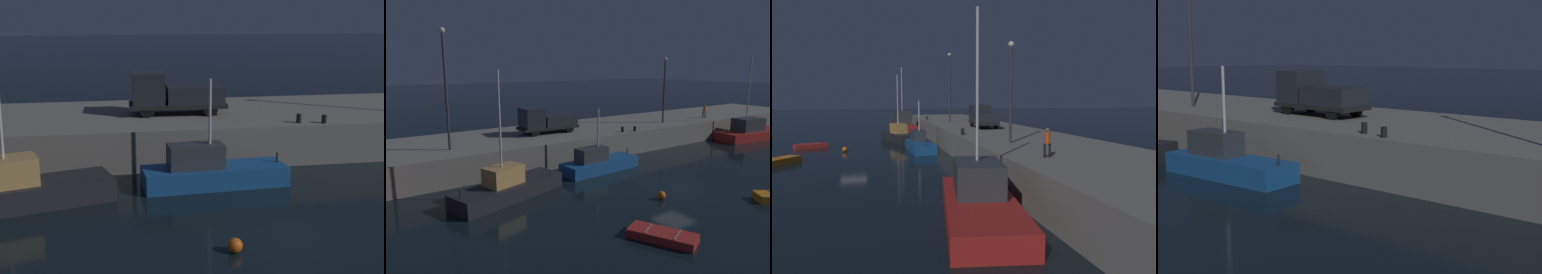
{
  "view_description": "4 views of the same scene",
  "coord_description": "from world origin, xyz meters",
  "views": [
    {
      "loc": [
        -7.22,
        -18.86,
        8.63
      ],
      "look_at": [
        -1.62,
        13.42,
        0.91
      ],
      "focal_mm": 51.74,
      "sensor_mm": 36.0,
      "label": 1
    },
    {
      "loc": [
        -20.65,
        -16.84,
        8.87
      ],
      "look_at": [
        1.89,
        14.99,
        1.2
      ],
      "focal_mm": 34.43,
      "sensor_mm": 36.0,
      "label": 2
    },
    {
      "loc": [
        38.75,
        2.23,
        5.61
      ],
      "look_at": [
        -0.32,
        11.27,
        1.5
      ],
      "focal_mm": 35.82,
      "sensor_mm": 36.0,
      "label": 3
    },
    {
      "loc": [
        19.35,
        -9.03,
        6.02
      ],
      "look_at": [
        -0.52,
        14.37,
        1.14
      ],
      "focal_mm": 50.98,
      "sensor_mm": 36.0,
      "label": 4
    }
  ],
  "objects": [
    {
      "name": "fishing_trawler_red",
      "position": [
        21.97,
        6.86,
        0.88
      ],
      "size": [
        10.1,
        4.6,
        9.86
      ],
      "color": "red",
      "rests_on": "ground"
    },
    {
      "name": "lamp_post_east",
      "position": [
        11.85,
        12.0,
        6.65
      ],
      "size": [
        0.44,
        0.44,
        7.46
      ],
      "color": "#38383D",
      "rests_on": "pier_quay"
    },
    {
      "name": "utility_truck",
      "position": [
        -2.7,
        14.0,
        3.5
      ],
      "size": [
        5.97,
        2.55,
        2.56
      ],
      "color": "black",
      "rests_on": "pier_quay"
    },
    {
      "name": "ground_plane",
      "position": [
        0.0,
        0.0,
        0.0
      ],
      "size": [
        320.0,
        320.0,
        0.0
      ],
      "primitive_type": "plane",
      "color": "black"
    },
    {
      "name": "bollard_west",
      "position": [
        3.92,
        10.15,
        2.52
      ],
      "size": [
        0.28,
        0.28,
        0.51
      ],
      "primitive_type": "cylinder",
      "color": "black",
      "rests_on": "pier_quay"
    },
    {
      "name": "bollard_east",
      "position": [
        5.29,
        9.82,
        2.5
      ],
      "size": [
        0.28,
        0.28,
        0.47
      ],
      "primitive_type": "cylinder",
      "color": "black",
      "rests_on": "pier_quay"
    },
    {
      "name": "lamp_post_west",
      "position": [
        -12.55,
        12.11,
        7.63
      ],
      "size": [
        0.44,
        0.44,
        9.34
      ],
      "color": "#38383D",
      "rests_on": "pier_quay"
    },
    {
      "name": "dockworker",
      "position": [
        19.03,
        11.6,
        3.22
      ],
      "size": [
        0.33,
        0.44,
        1.68
      ],
      "color": "black",
      "rests_on": "pier_quay"
    },
    {
      "name": "fishing_boat_blue",
      "position": [
        -10.83,
        5.18,
        0.77
      ],
      "size": [
        8.5,
        4.48,
        8.56
      ],
      "color": "#232328",
      "rests_on": "ground"
    },
    {
      "name": "dinghy_orange_near",
      "position": [
        -6.94,
        -5.0,
        0.23
      ],
      "size": [
        2.69,
        3.73,
        0.49
      ],
      "color": "#B22823",
      "rests_on": "ground"
    },
    {
      "name": "pier_quay",
      "position": [
        0.0,
        14.45,
        1.13
      ],
      "size": [
        75.33,
        10.28,
        2.26
      ],
      "color": "gray",
      "rests_on": "ground"
    },
    {
      "name": "fishing_boat_white",
      "position": [
        -1.85,
        6.74,
        0.73
      ],
      "size": [
        7.24,
        2.62,
        5.31
      ],
      "color": "#195193",
      "rests_on": "ground"
    },
    {
      "name": "mooring_buoy_near",
      "position": [
        -2.54,
        -0.96,
        0.28
      ],
      "size": [
        0.55,
        0.55,
        0.55
      ],
      "primitive_type": "sphere",
      "color": "orange",
      "rests_on": "ground"
    }
  ]
}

